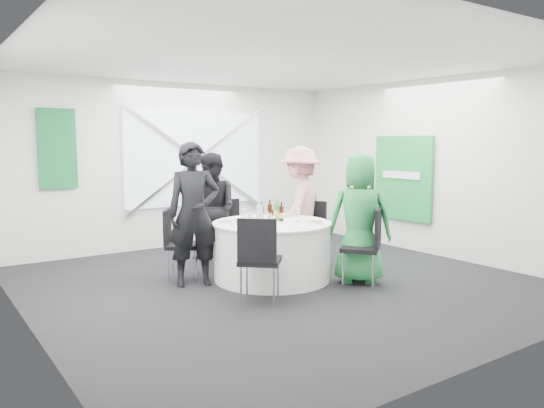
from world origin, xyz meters
TOP-DOWN VIEW (x-y plane):
  - floor at (0.00, 0.00)m, footprint 6.00×6.00m
  - ceiling at (0.00, 0.00)m, footprint 6.00×6.00m
  - wall_back at (0.00, 3.00)m, footprint 6.00×0.00m
  - wall_front at (0.00, -3.00)m, footprint 6.00×0.00m
  - wall_left at (-3.00, 0.00)m, footprint 0.00×6.00m
  - wall_right at (3.00, 0.00)m, footprint 0.00×6.00m
  - window_panel at (0.30, 2.96)m, footprint 2.60×0.03m
  - window_brace_a at (0.30, 2.92)m, footprint 2.63×0.05m
  - window_brace_b at (0.30, 2.92)m, footprint 2.63×0.05m
  - green_banner at (-2.00, 2.95)m, footprint 0.55×0.04m
  - green_sign at (2.94, 0.60)m, footprint 0.05×1.20m
  - banquet_table at (0.00, 0.20)m, footprint 1.56×1.56m
  - chair_back at (0.06, 1.36)m, footprint 0.45×0.46m
  - chair_back_left at (-1.04, 0.90)m, footprint 0.59×0.59m
  - chair_back_right at (1.06, 0.70)m, footprint 0.56×0.55m
  - chair_front_right at (0.77, -0.77)m, footprint 0.63×0.63m
  - chair_front_left at (-0.76, -0.63)m, footprint 0.63×0.64m
  - person_man_back_left at (-0.96, 0.53)m, footprint 0.76×0.62m
  - person_man_back at (-0.24, 1.38)m, footprint 0.59×0.87m
  - person_woman_pink at (0.92, 0.78)m, footprint 1.23×1.04m
  - person_woman_green at (0.83, -0.57)m, footprint 0.96×0.94m
  - plate_back at (0.09, 0.79)m, footprint 0.30×0.30m
  - plate_back_left at (-0.48, 0.52)m, footprint 0.26×0.26m
  - plate_back_right at (0.47, 0.48)m, footprint 0.29×0.29m
  - plate_front_right at (0.42, -0.16)m, footprint 0.25×0.25m
  - plate_front_left at (-0.52, -0.11)m, footprint 0.29×0.29m
  - napkin at (-0.41, -0.17)m, footprint 0.21×0.15m
  - beer_bottle_a at (-0.11, 0.28)m, footprint 0.06×0.06m
  - beer_bottle_b at (0.06, 0.33)m, footprint 0.06×0.06m
  - beer_bottle_c at (0.15, 0.20)m, footprint 0.06×0.06m
  - beer_bottle_d at (-0.07, 0.12)m, footprint 0.06×0.06m
  - green_water_bottle at (0.16, 0.31)m, footprint 0.08×0.08m
  - clear_water_bottle at (-0.23, 0.15)m, footprint 0.08×0.08m
  - wine_glass_a at (-0.41, 0.08)m, footprint 0.07×0.07m
  - wine_glass_b at (0.31, 0.05)m, footprint 0.07×0.07m
  - wine_glass_c at (-0.30, 0.39)m, footprint 0.07×0.07m
  - wine_glass_d at (-0.26, -0.12)m, footprint 0.07×0.07m
  - wine_glass_e at (-0.35, 0.00)m, footprint 0.07×0.07m
  - wine_glass_f at (-0.26, 0.50)m, footprint 0.07×0.07m
  - fork_a at (0.56, 0.31)m, footprint 0.08×0.14m
  - knife_a at (0.39, 0.62)m, footprint 0.09×0.14m
  - fork_b at (0.22, 0.73)m, footprint 0.15×0.03m
  - knife_b at (-0.17, 0.75)m, footprint 0.15×0.02m
  - fork_c at (0.30, -0.29)m, footprint 0.11×0.12m
  - knife_c at (0.54, 0.01)m, footprint 0.10×0.13m
  - fork_d at (-0.43, 0.59)m, footprint 0.08×0.14m
  - knife_d at (-0.57, 0.27)m, footprint 0.08×0.14m
  - fork_e at (-0.54, 0.00)m, footprint 0.10×0.13m
  - knife_e at (-0.30, -0.29)m, footprint 0.11×0.12m

SIDE VIEW (x-z plane):
  - floor at x=0.00m, z-range 0.00..0.00m
  - banquet_table at x=0.00m, z-range 0.00..0.76m
  - chair_back_right at x=1.06m, z-range 0.08..1.00m
  - chair_back_left at x=-1.04m, z-range 0.08..1.01m
  - chair_back at x=0.06m, z-range 0.08..1.02m
  - chair_front_right at x=0.77m, z-range 0.09..1.07m
  - chair_front_left at x=-0.76m, z-range 0.09..1.08m
  - fork_a at x=0.56m, z-range 0.76..0.77m
  - knife_a at x=0.39m, z-range 0.76..0.77m
  - fork_b at x=0.22m, z-range 0.76..0.77m
  - knife_b at x=-0.17m, z-range 0.76..0.77m
  - fork_c at x=0.30m, z-range 0.76..0.77m
  - knife_c at x=0.54m, z-range 0.76..0.77m
  - fork_d at x=-0.43m, z-range 0.76..0.77m
  - knife_d at x=-0.57m, z-range 0.76..0.77m
  - fork_e at x=-0.54m, z-range 0.76..0.77m
  - knife_e at x=-0.30m, z-range 0.76..0.77m
  - plate_back at x=0.09m, z-range 0.76..0.77m
  - plate_back_left at x=-0.48m, z-range 0.76..0.77m
  - plate_front_left at x=-0.52m, z-range 0.76..0.77m
  - plate_back_right at x=0.47m, z-range 0.76..0.80m
  - plate_front_right at x=0.42m, z-range 0.76..0.80m
  - napkin at x=-0.41m, z-range 0.78..0.83m
  - person_man_back at x=-0.24m, z-range 0.00..1.65m
  - person_woman_green at x=0.83m, z-range 0.00..1.67m
  - beer_bottle_d at x=-0.07m, z-range 0.73..0.97m
  - beer_bottle_c at x=0.15m, z-range 0.73..0.99m
  - beer_bottle_a at x=-0.11m, z-range 0.73..1.00m
  - beer_bottle_b at x=0.06m, z-range 0.73..1.01m
  - person_woman_pink at x=0.92m, z-range 0.00..1.74m
  - green_water_bottle at x=0.16m, z-range 0.73..1.02m
  - clear_water_bottle at x=-0.23m, z-range 0.73..1.03m
  - wine_glass_a at x=-0.41m, z-range 0.80..0.97m
  - wine_glass_b at x=0.31m, z-range 0.80..0.97m
  - wine_glass_c at x=-0.30m, z-range 0.80..0.97m
  - wine_glass_d at x=-0.26m, z-range 0.80..0.97m
  - wine_glass_e at x=-0.35m, z-range 0.80..0.97m
  - wine_glass_f at x=-0.26m, z-range 0.80..0.97m
  - person_man_back_left at x=-0.96m, z-range 0.00..1.81m
  - green_sign at x=2.94m, z-range 0.50..1.90m
  - wall_back at x=0.00m, z-range -1.60..4.40m
  - wall_front at x=0.00m, z-range -1.60..4.40m
  - wall_left at x=-3.00m, z-range -1.60..4.40m
  - wall_right at x=3.00m, z-range -1.60..4.40m
  - window_panel at x=0.30m, z-range 0.70..2.30m
  - window_brace_a at x=0.30m, z-range 0.58..2.42m
  - window_brace_b at x=0.30m, z-range 0.58..2.42m
  - green_banner at x=-2.00m, z-range 1.10..2.30m
  - ceiling at x=0.00m, z-range 2.80..2.80m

